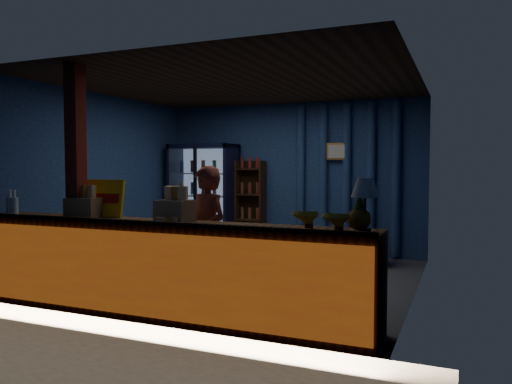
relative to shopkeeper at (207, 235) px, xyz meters
The scene contains 19 objects.
ground 1.58m from the shopkeeper, 100.19° to the left, with size 4.60×4.60×0.00m, color #515154.
room_walls 1.61m from the shopkeeper, 100.19° to the left, with size 4.60×4.60×4.60m.
counter 0.66m from the shopkeeper, 114.17° to the right, with size 4.40×0.57×0.99m.
support_post 1.50m from the shopkeeper, 157.49° to the right, with size 0.16×0.16×2.60m, color maroon.
beverage_cooler 3.74m from the shopkeeper, 118.68° to the left, with size 1.20×0.62×1.90m.
bottle_shelf 3.55m from the shopkeeper, 105.44° to the left, with size 0.50×0.28×1.60m.
curtain_folds 3.62m from the shopkeeper, 77.84° to the left, with size 1.74×0.14×2.50m.
framed_picture 3.65m from the shopkeeper, 80.08° to the left, with size 0.36×0.04×0.28m.
shopkeeper is the anchor object (origin of this frame).
green_chair 2.75m from the shopkeeper, 82.25° to the left, with size 0.60×0.61×0.56m, color #5BB668.
side_table 3.09m from the shopkeeper, 67.84° to the left, with size 0.59×0.44×0.64m.
yellow_sign 1.22m from the shopkeeper, 162.08° to the right, with size 0.52×0.12×0.41m.
soda_bottles 2.40m from the shopkeeper, 164.70° to the right, with size 0.54×0.17×0.29m.
snack_box_left 0.57m from the shopkeeper, 102.95° to the right, with size 0.34×0.29×0.36m.
snack_box_centre 1.36m from the shopkeeper, 157.14° to the right, with size 0.37×0.32×0.35m.
pastry_tray 0.67m from the shopkeeper, 99.42° to the right, with size 0.41×0.41×0.07m.
banana_bunches 1.57m from the shopkeeper, 21.20° to the right, with size 0.56×0.32×0.19m.
table_lamp 1.97m from the shopkeeper, 17.60° to the right, with size 0.23×0.23×0.46m.
pineapple 1.86m from the shopkeeper, 16.74° to the right, with size 0.19×0.19×0.34m.
Camera 1 is at (2.81, -6.11, 1.51)m, focal length 35.00 mm.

